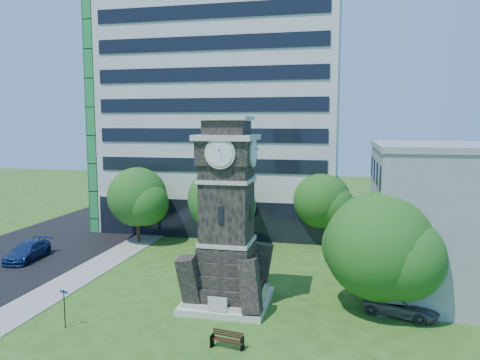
% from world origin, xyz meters
% --- Properties ---
extents(ground, '(160.00, 160.00, 0.00)m').
position_xyz_m(ground, '(0.00, 0.00, 0.00)').
color(ground, '#255217').
rests_on(ground, ground).
extents(sidewalk, '(3.00, 70.00, 0.06)m').
position_xyz_m(sidewalk, '(-9.50, 5.00, 0.03)').
color(sidewalk, gray).
rests_on(sidewalk, ground).
extents(clock_tower, '(5.40, 5.40, 12.22)m').
position_xyz_m(clock_tower, '(3.00, 2.00, 5.28)').
color(clock_tower, beige).
rests_on(clock_tower, ground).
extents(office_tall, '(26.20, 15.11, 28.60)m').
position_xyz_m(office_tall, '(-3.20, 25.84, 14.22)').
color(office_tall, silver).
rests_on(office_tall, ground).
extents(car_street_north, '(2.55, 5.37, 1.51)m').
position_xyz_m(car_street_north, '(-16.41, 7.89, 0.76)').
color(car_street_north, navy).
rests_on(car_street_north, ground).
extents(car_east_lot, '(4.85, 3.27, 1.24)m').
position_xyz_m(car_east_lot, '(13.92, 2.47, 0.62)').
color(car_east_lot, '#56555B').
rests_on(car_east_lot, ground).
extents(park_bench, '(1.75, 0.47, 0.90)m').
position_xyz_m(park_bench, '(4.49, -3.93, 0.48)').
color(park_bench, black).
rests_on(park_bench, ground).
extents(street_sign, '(0.55, 0.06, 2.30)m').
position_xyz_m(street_sign, '(-5.28, -3.63, 1.44)').
color(street_sign, black).
rests_on(street_sign, ground).
extents(tree_nw, '(6.44, 5.85, 7.50)m').
position_xyz_m(tree_nw, '(-9.53, 15.69, 4.39)').
color(tree_nw, '#332114').
rests_on(tree_nw, ground).
extents(tree_nc, '(6.86, 6.23, 7.69)m').
position_xyz_m(tree_nc, '(-1.14, 15.98, 4.39)').
color(tree_nc, '#332114').
rests_on(tree_nc, ground).
extents(tree_ne, '(6.15, 5.59, 7.13)m').
position_xyz_m(tree_ne, '(8.28, 19.18, 4.16)').
color(tree_ne, '#332114').
rests_on(tree_ne, ground).
extents(tree_east, '(7.38, 6.71, 7.62)m').
position_xyz_m(tree_east, '(12.59, 2.59, 4.09)').
color(tree_east, '#332114').
rests_on(tree_east, ground).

